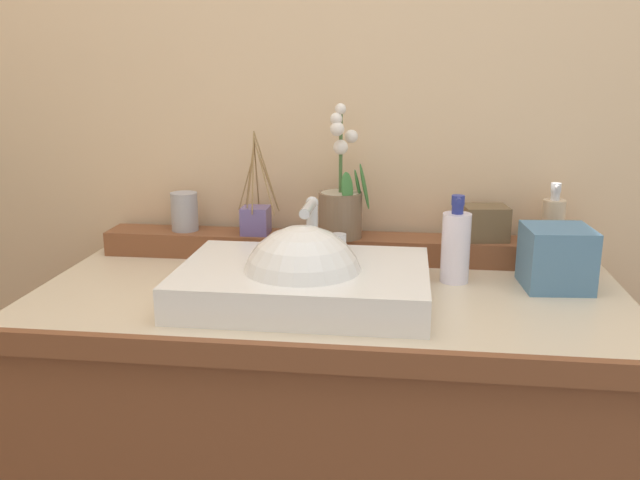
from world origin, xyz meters
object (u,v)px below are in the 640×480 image
sink_basin (303,285)px  soap_dispenser (553,218)px  reed_diffuser (256,218)px  trinket_box (485,223)px  potted_plant (342,204)px  tissue_box (556,258)px  lotion_bottle (456,246)px  tumbler_cup (184,212)px

sink_basin → soap_dispenser: soap_dispenser is taller
reed_diffuser → trinket_box: reed_diffuser is taller
reed_diffuser → trinket_box: size_ratio=2.46×
potted_plant → tissue_box: bearing=-16.8°
soap_dispenser → tissue_box: 0.17m
sink_basin → lotion_bottle: bearing=28.6°
tumbler_cup → tissue_box: bearing=-10.6°
sink_basin → potted_plant: size_ratio=1.56×
trinket_box → lotion_bottle: (-0.07, -0.14, -0.02)m
soap_dispenser → tissue_box: soap_dispenser is taller
potted_plant → lotion_bottle: size_ratio=1.65×
reed_diffuser → sink_basin: bearing=-62.0°
sink_basin → soap_dispenser: bearing=30.9°
potted_plant → tumbler_cup: potted_plant is taller
tissue_box → soap_dispenser: bearing=82.3°
soap_dispenser → reed_diffuser: bearing=-178.5°
sink_basin → tissue_box: size_ratio=3.65×
tumbler_cup → tissue_box: (0.83, -0.16, -0.04)m
reed_diffuser → trinket_box: 0.53m
potted_plant → tumbler_cup: 0.38m
tumbler_cup → lotion_bottle: (0.63, -0.14, -0.02)m
soap_dispenser → lotion_bottle: size_ratio=0.72×
lotion_bottle → soap_dispenser: bearing=33.8°
trinket_box → lotion_bottle: size_ratio=0.53×
sink_basin → reed_diffuser: 0.34m
trinket_box → tissue_box: 0.20m
tissue_box → sink_basin: bearing=-163.3°
sink_basin → potted_plant: (0.05, 0.29, 0.10)m
potted_plant → reed_diffuser: bearing=177.9°
reed_diffuser → tissue_box: size_ratio=1.85×
trinket_box → tissue_box: trinket_box is taller
potted_plant → tumbler_cup: (-0.38, 0.02, -0.03)m
potted_plant → sink_basin: bearing=-99.1°
tissue_box → lotion_bottle: bearing=176.6°
sink_basin → reed_diffuser: reed_diffuser is taller
reed_diffuser → tissue_box: (0.65, -0.14, -0.03)m
reed_diffuser → trinket_box: (0.53, 0.01, 0.00)m
sink_basin → reed_diffuser: (-0.16, 0.29, 0.06)m
soap_dispenser → lotion_bottle: soap_dispenser is taller
potted_plant → trinket_box: 0.33m
sink_basin → tissue_box: (0.50, 0.15, 0.03)m
sink_basin → trinket_box: bearing=39.6°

